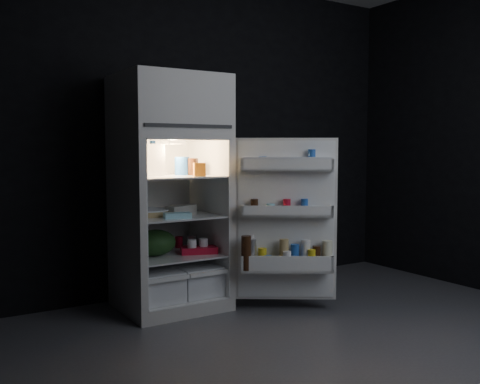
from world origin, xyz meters
TOP-DOWN VIEW (x-y plane):
  - floor at (0.00, 0.00)m, footprint 4.00×3.40m
  - wall_back at (0.00, 1.70)m, footprint 4.00×0.00m
  - refrigerator at (-0.50, 1.32)m, footprint 0.76×0.71m
  - fridge_door at (0.19, 0.74)m, footprint 0.71×0.55m
  - milk_jug at (-0.62, 1.33)m, footprint 0.16×0.16m
  - mayo_jar at (-0.39, 1.31)m, footprint 0.12×0.12m
  - jam_jar at (-0.32, 1.28)m, footprint 0.11×0.11m
  - amber_bottle at (-0.77, 1.38)m, footprint 0.09×0.09m
  - small_carton at (-0.37, 1.05)m, footprint 0.10×0.09m
  - egg_carton at (-0.43, 1.24)m, footprint 0.28×0.19m
  - pie at (-0.67, 1.31)m, footprint 0.39×0.39m
  - flat_package at (-0.55, 1.07)m, footprint 0.21×0.14m
  - wrapped_pkg at (-0.36, 1.45)m, footprint 0.12×0.11m
  - produce_bag at (-0.64, 1.27)m, footprint 0.36×0.33m
  - yogurt_tray at (-0.32, 1.17)m, footprint 0.31×0.24m
  - small_can_red at (-0.34, 1.47)m, footprint 0.07×0.07m
  - small_can_silver at (-0.23, 1.46)m, footprint 0.08×0.08m

SIDE VIEW (x-z plane):
  - floor at x=0.00m, z-range 0.00..0.00m
  - yogurt_tray at x=-0.32m, z-range 0.43..0.48m
  - small_can_red at x=-0.34m, z-range 0.43..0.52m
  - small_can_silver at x=-0.23m, z-range 0.43..0.52m
  - produce_bag at x=-0.64m, z-range 0.43..0.62m
  - fridge_door at x=0.19m, z-range 0.07..1.29m
  - pie at x=-0.67m, z-range 0.73..0.77m
  - flat_package at x=-0.55m, z-range 0.73..0.77m
  - wrapped_pkg at x=-0.36m, z-range 0.73..0.78m
  - egg_carton at x=-0.43m, z-range 0.73..0.80m
  - refrigerator at x=-0.50m, z-range 0.07..1.85m
  - small_carton at x=-0.37m, z-range 1.03..1.13m
  - jam_jar at x=-0.32m, z-range 1.03..1.16m
  - mayo_jar at x=-0.39m, z-range 1.03..1.17m
  - amber_bottle at x=-0.77m, z-range 1.03..1.25m
  - milk_jug at x=-0.62m, z-range 1.03..1.27m
  - wall_back at x=0.00m, z-range 0.00..2.70m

